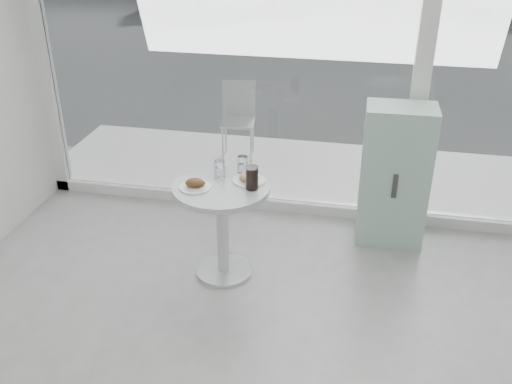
% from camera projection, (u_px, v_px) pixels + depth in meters
% --- Properties ---
extents(room_shell, '(6.00, 6.00, 6.00)m').
position_uv_depth(room_shell, '(152.00, 239.00, 1.40)').
color(room_shell, white).
rests_on(room_shell, ground).
extents(storefront, '(5.00, 0.14, 3.00)m').
position_uv_depth(storefront, '(322.00, 26.00, 4.57)').
color(storefront, white).
rests_on(storefront, ground).
extents(main_table, '(0.72, 0.72, 0.77)m').
position_uv_depth(main_table, '(222.00, 212.00, 4.25)').
color(main_table, silver).
rests_on(main_table, ground).
extents(patio_deck, '(5.60, 1.60, 0.05)m').
position_uv_depth(patio_deck, '(314.00, 172.00, 6.06)').
color(patio_deck, silver).
rests_on(patio_deck, ground).
extents(mint_cabinet, '(0.56, 0.39, 1.19)m').
position_uv_depth(mint_cabinet, '(395.00, 176.00, 4.69)').
color(mint_cabinet, '#97C1AD').
rests_on(mint_cabinet, ground).
extents(patio_chair, '(0.41, 0.41, 0.83)m').
position_uv_depth(patio_chair, '(238.00, 115.00, 6.19)').
color(patio_chair, silver).
rests_on(patio_chair, patio_deck).
extents(plate_fritter, '(0.23, 0.23, 0.07)m').
position_uv_depth(plate_fritter, '(196.00, 185.00, 4.11)').
color(plate_fritter, white).
rests_on(plate_fritter, main_table).
extents(plate_donut, '(0.25, 0.25, 0.06)m').
position_uv_depth(plate_donut, '(249.00, 178.00, 4.21)').
color(plate_donut, white).
rests_on(plate_donut, main_table).
extents(water_tumbler_a, '(0.08, 0.08, 0.13)m').
position_uv_depth(water_tumbler_a, '(220.00, 170.00, 4.26)').
color(water_tumbler_a, white).
rests_on(water_tumbler_a, main_table).
extents(water_tumbler_b, '(0.08, 0.08, 0.13)m').
position_uv_depth(water_tumbler_b, '(243.00, 165.00, 4.33)').
color(water_tumbler_b, white).
rests_on(water_tumbler_b, main_table).
extents(cola_glass, '(0.09, 0.09, 0.17)m').
position_uv_depth(cola_glass, '(252.00, 178.00, 4.07)').
color(cola_glass, white).
rests_on(cola_glass, main_table).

